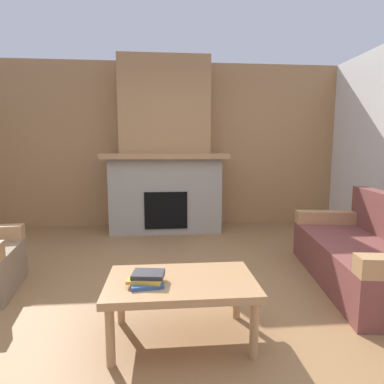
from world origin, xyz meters
TOP-DOWN VIEW (x-y plane):
  - ground at (0.00, 0.00)m, footprint 9.00×9.00m
  - wall_back_wood_panel at (0.00, 3.00)m, footprint 6.00×0.12m
  - fireplace at (0.00, 2.62)m, footprint 1.90×0.82m
  - couch at (1.93, 0.32)m, footprint 1.10×1.91m
  - coffee_table at (0.09, -0.44)m, footprint 1.00×0.60m
  - book_stack_near_edge at (-0.14, -0.49)m, footprint 0.25×0.23m

SIDE VIEW (x-z plane):
  - ground at x=0.00m, z-range 0.00..0.00m
  - couch at x=1.93m, z-range -0.14..0.71m
  - coffee_table at x=0.09m, z-range 0.16..0.59m
  - book_stack_near_edge at x=-0.14m, z-range 0.43..0.50m
  - fireplace at x=0.00m, z-range -0.19..2.51m
  - wall_back_wood_panel at x=0.00m, z-range 0.00..2.70m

